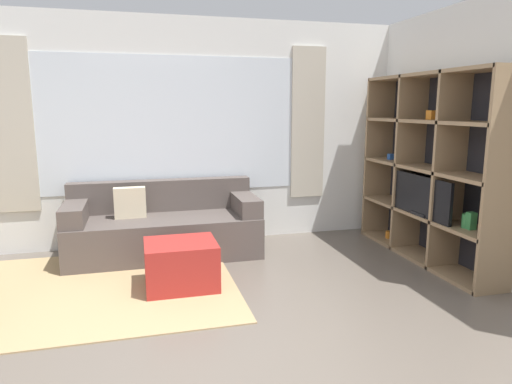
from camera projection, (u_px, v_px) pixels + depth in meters
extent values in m
plane|color=#665B51|center=(218.00, 381.00, 2.80)|extent=(16.00, 16.00, 0.00)
cube|color=white|center=(172.00, 133.00, 5.47)|extent=(6.83, 0.07, 2.70)
cube|color=white|center=(172.00, 125.00, 5.41)|extent=(3.10, 0.01, 1.60)
cube|color=beige|center=(12.00, 126.00, 4.97)|extent=(0.44, 0.03, 1.90)
cube|color=beige|center=(308.00, 123.00, 5.82)|extent=(0.44, 0.03, 1.90)
cube|color=white|center=(463.00, 137.00, 4.70)|extent=(0.07, 4.23, 2.70)
cube|color=tan|center=(73.00, 290.00, 4.17)|extent=(2.94, 2.10, 0.01)
cube|color=#232328|center=(443.00, 168.00, 4.96)|extent=(0.02, 2.09, 2.01)
cube|color=#997A56|center=(503.00, 184.00, 3.92)|extent=(0.40, 0.04, 2.01)
cube|color=#997A56|center=(450.00, 173.00, 4.58)|extent=(0.40, 0.04, 2.01)
cube|color=#997A56|center=(410.00, 165.00, 5.24)|extent=(0.40, 0.04, 2.01)
cube|color=#997A56|center=(379.00, 158.00, 5.91)|extent=(0.40, 0.04, 2.01)
cube|color=#997A56|center=(422.00, 256.00, 5.09)|extent=(0.40, 2.09, 0.04)
cube|color=#997A56|center=(425.00, 214.00, 5.01)|extent=(0.40, 2.09, 0.04)
cube|color=#997A56|center=(428.00, 168.00, 4.91)|extent=(0.40, 2.09, 0.04)
cube|color=#997A56|center=(432.00, 121.00, 4.82)|extent=(0.40, 2.09, 0.04)
cube|color=#997A56|center=(435.00, 74.00, 4.73)|extent=(0.40, 2.09, 0.04)
cube|color=black|center=(421.00, 196.00, 4.81)|extent=(0.04, 0.99, 0.43)
cube|color=black|center=(421.00, 214.00, 4.85)|extent=(0.10, 0.24, 0.03)
cube|color=orange|center=(432.00, 115.00, 4.77)|extent=(0.09, 0.09, 0.10)
cube|color=#388947|center=(471.00, 221.00, 4.29)|extent=(0.07, 0.07, 0.16)
cube|color=#2856A8|center=(391.00, 157.00, 5.58)|extent=(0.07, 0.07, 0.07)
cylinder|color=#388947|center=(467.00, 221.00, 4.34)|extent=(0.10, 0.10, 0.14)
cylinder|color=#232328|center=(424.00, 206.00, 4.99)|extent=(0.10, 0.10, 0.13)
cylinder|color=orange|center=(389.00, 235.00, 5.72)|extent=(0.08, 0.08, 0.09)
cube|color=#564C47|center=(165.00, 236.00, 5.14)|extent=(2.10, 0.86, 0.45)
cube|color=#564C47|center=(162.00, 195.00, 5.38)|extent=(2.10, 0.18, 0.37)
cube|color=#564C47|center=(75.00, 213.00, 4.84)|extent=(0.24, 0.80, 0.20)
cube|color=#564C47|center=(245.00, 204.00, 5.31)|extent=(0.24, 0.80, 0.20)
cube|color=beige|center=(130.00, 203.00, 5.03)|extent=(0.34, 0.13, 0.34)
cube|color=#A82823|center=(181.00, 265.00, 4.22)|extent=(0.65, 0.56, 0.44)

